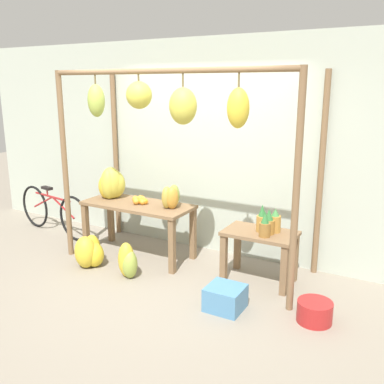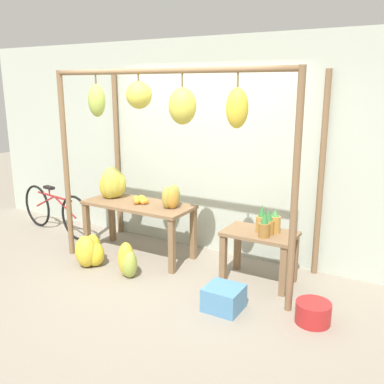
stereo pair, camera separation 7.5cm
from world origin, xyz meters
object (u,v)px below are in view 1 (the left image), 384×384
at_px(orange_pile, 140,200).
at_px(blue_bucket, 315,312).
at_px(papaya_pile, 171,197).
at_px(fruit_crate_white, 225,298).
at_px(parked_bicycle, 53,211).
at_px(banana_pile_ground_left, 90,252).
at_px(banana_pile_on_table, 111,184).
at_px(pineapple_cluster, 267,223).
at_px(banana_pile_ground_right, 128,262).

height_order(orange_pile, blue_bucket, orange_pile).
distance_m(blue_bucket, papaya_pile, 2.18).
xyz_separation_m(fruit_crate_white, papaya_pile, (-1.12, 0.76, 0.73)).
distance_m(blue_bucket, parked_bicycle, 4.15).
distance_m(fruit_crate_white, papaya_pile, 1.54).
height_order(banana_pile_ground_left, blue_bucket, banana_pile_ground_left).
distance_m(orange_pile, parked_bicycle, 1.73).
xyz_separation_m(banana_pile_ground_left, parked_bicycle, (-1.32, 0.67, 0.17)).
height_order(banana_pile_on_table, blue_bucket, banana_pile_on_table).
relative_size(blue_bucket, papaya_pile, 1.05).
distance_m(banana_pile_ground_left, blue_bucket, 2.78).
bearing_deg(orange_pile, pineapple_cluster, 1.39).
distance_m(banana_pile_on_table, pineapple_cluster, 2.21).
xyz_separation_m(pineapple_cluster, parked_bicycle, (-3.38, 0.03, -0.37)).
bearing_deg(banana_pile_ground_right, papaya_pile, 73.01).
bearing_deg(parked_bicycle, fruit_crate_white, -14.05).
xyz_separation_m(pineapple_cluster, papaya_pile, (-1.25, -0.01, 0.13)).
bearing_deg(blue_bucket, banana_pile_ground_left, -178.91).
bearing_deg(fruit_crate_white, banana_pile_ground_left, 175.76).
relative_size(orange_pile, papaya_pile, 0.75).
xyz_separation_m(banana_pile_on_table, orange_pile, (0.50, -0.03, -0.15)).
bearing_deg(orange_pile, papaya_pile, 3.44).
relative_size(banana_pile_on_table, parked_bicycle, 0.26).
xyz_separation_m(banana_pile_ground_left, blue_bucket, (2.77, 0.05, -0.08)).
height_order(pineapple_cluster, banana_pile_ground_left, pineapple_cluster).
xyz_separation_m(fruit_crate_white, parked_bicycle, (-3.24, 0.81, 0.23)).
height_order(pineapple_cluster, papaya_pile, papaya_pile).
bearing_deg(parked_bicycle, papaya_pile, -1.30).
relative_size(pineapple_cluster, banana_pile_ground_left, 0.74).
height_order(orange_pile, pineapple_cluster, pineapple_cluster).
xyz_separation_m(banana_pile_ground_right, blue_bucket, (2.16, 0.08, -0.09)).
bearing_deg(banana_pile_on_table, banana_pile_ground_left, -77.57).
bearing_deg(banana_pile_ground_right, parked_bicycle, 160.17).
bearing_deg(fruit_crate_white, orange_pile, 154.74).
bearing_deg(parked_bicycle, pineapple_cluster, -0.57).
xyz_separation_m(fruit_crate_white, blue_bucket, (0.85, 0.20, -0.02)).
xyz_separation_m(banana_pile_on_table, banana_pile_ground_left, (0.14, -0.62, -0.73)).
height_order(banana_pile_on_table, orange_pile, banana_pile_on_table).
distance_m(banana_pile_on_table, parked_bicycle, 1.31).
xyz_separation_m(banana_pile_on_table, fruit_crate_white, (2.06, -0.76, -0.79)).
xyz_separation_m(orange_pile, blue_bucket, (2.41, -0.54, -0.66)).
bearing_deg(banana_pile_ground_left, orange_pile, 58.51).
bearing_deg(banana_pile_ground_right, orange_pile, 111.80).
height_order(banana_pile_ground_left, banana_pile_ground_right, banana_pile_ground_right).
relative_size(orange_pile, pineapple_cluster, 0.74).
bearing_deg(blue_bucket, papaya_pile, 163.86).
bearing_deg(banana_pile_ground_right, blue_bucket, 2.12).
bearing_deg(orange_pile, fruit_crate_white, -25.26).
bearing_deg(papaya_pile, banana_pile_ground_left, -142.54).
distance_m(fruit_crate_white, blue_bucket, 0.87).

